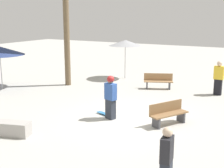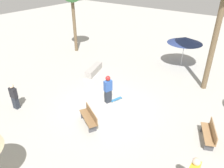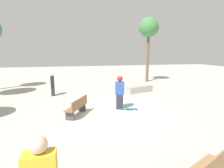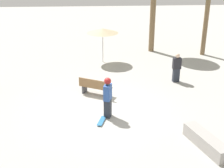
{
  "view_description": "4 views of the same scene",
  "coord_description": "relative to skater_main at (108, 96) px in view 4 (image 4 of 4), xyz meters",
  "views": [
    {
      "loc": [
        5.33,
        -10.64,
        4.1
      ],
      "look_at": [
        -0.62,
        -0.08,
        1.37
      ],
      "focal_mm": 50.0,
      "sensor_mm": 36.0,
      "label": 1
    },
    {
      "loc": [
        8.12,
        6.53,
        7.39
      ],
      "look_at": [
        -0.46,
        0.05,
        1.4
      ],
      "focal_mm": 35.0,
      "sensor_mm": 36.0,
      "label": 2
    },
    {
      "loc": [
        1.9,
        8.24,
        2.95
      ],
      "look_at": [
        -0.18,
        -0.51,
        1.32
      ],
      "focal_mm": 28.0,
      "sensor_mm": 36.0,
      "label": 3
    },
    {
      "loc": [
        -12.16,
        0.26,
        6.32
      ],
      "look_at": [
        -0.35,
        -0.5,
        1.4
      ],
      "focal_mm": 50.0,
      "sensor_mm": 36.0,
      "label": 4
    }
  ],
  "objects": [
    {
      "name": "skateboard",
      "position": [
        -0.45,
        0.28,
        -0.89
      ],
      "size": [
        0.82,
        0.43,
        0.07
      ],
      "rotation": [
        0.0,
        0.0,
        2.84
      ],
      "color": "teal",
      "rests_on": "ground_plane"
    },
    {
      "name": "bench_far",
      "position": [
        2.22,
        0.49,
        -0.52
      ],
      "size": [
        1.14,
        1.62,
        0.85
      ],
      "rotation": [
        0.0,
        0.0,
        4.22
      ],
      "color": "#47474C",
      "rests_on": "ground_plane"
    },
    {
      "name": "concrete_ledge",
      "position": [
        -2.5,
        -3.33,
        -0.71
      ],
      "size": [
        2.17,
        1.11,
        0.49
      ],
      "rotation": [
        0.0,
        0.0,
        0.3
      ],
      "color": "#A8A39E",
      "rests_on": "ground_plane"
    },
    {
      "name": "ground_plane",
      "position": [
        0.55,
        0.31,
        -0.95
      ],
      "size": [
        60.0,
        60.0,
        0.0
      ],
      "primitive_type": "plane",
      "color": "#B2AFA8"
    },
    {
      "name": "bystander_watching",
      "position": [
        3.7,
        -3.84,
        -0.16
      ],
      "size": [
        0.28,
        0.45,
        1.57
      ],
      "rotation": [
        0.0,
        0.0,
        4.81
      ],
      "color": "#282D38",
      "rests_on": "ground_plane"
    },
    {
      "name": "shade_umbrella_tan",
      "position": [
        7.26,
        -0.06,
        1.06
      ],
      "size": [
        1.94,
        1.94,
        2.16
      ],
      "color": "#B7B7BC",
      "rests_on": "ground_plane"
    },
    {
      "name": "skater_main",
      "position": [
        0.0,
        0.0,
        0.0
      ],
      "size": [
        0.52,
        0.39,
        1.76
      ],
      "rotation": [
        0.0,
        0.0,
        2.84
      ],
      "color": "#282D38",
      "rests_on": "ground_plane"
    }
  ]
}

